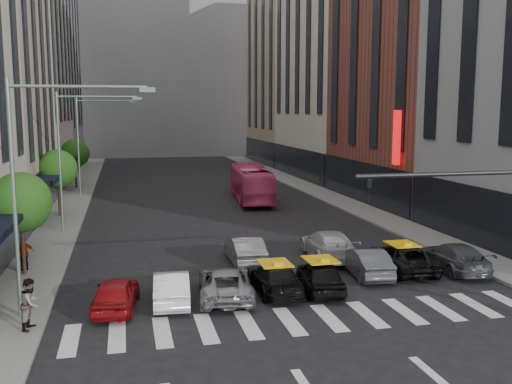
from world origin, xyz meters
TOP-DOWN VIEW (x-y plane):
  - ground at (0.00, 0.00)m, footprint 160.00×160.00m
  - sidewalk_left at (-11.50, 30.00)m, footprint 3.00×96.00m
  - sidewalk_right at (11.50, 30.00)m, footprint 3.00×96.00m
  - building_left_c at (-17.00, 46.00)m, footprint 8.00×20.00m
  - building_left_d at (-17.00, 65.00)m, footprint 8.00×18.00m
  - building_right_b at (17.00, 27.00)m, footprint 8.00×18.00m
  - building_right_c at (17.00, 46.00)m, footprint 8.00×20.00m
  - building_right_d at (17.00, 65.00)m, footprint 8.00×18.00m
  - building_far at (0.00, 85.00)m, footprint 30.00×10.00m
  - tree_near at (-11.80, 10.00)m, footprint 2.88×2.88m
  - tree_mid at (-11.80, 26.00)m, footprint 2.88×2.88m
  - tree_far at (-11.80, 42.00)m, footprint 2.88×2.88m
  - streetlamp_near at (-10.04, 4.00)m, footprint 5.38×0.25m
  - streetlamp_mid at (-10.04, 20.00)m, footprint 5.38×0.25m
  - streetlamp_far at (-10.04, 36.00)m, footprint 5.38×0.25m
  - liberty_sign at (12.60, 20.00)m, footprint 0.30×0.70m
  - car_red at (-7.45, 4.31)m, footprint 2.13×4.17m
  - car_white_front at (-5.20, 4.65)m, footprint 1.72×4.20m
  - car_silver at (-2.90, 4.75)m, footprint 2.77×5.02m
  - taxi_left at (-0.64, 5.01)m, footprint 1.83×4.48m
  - taxi_center at (1.36, 4.69)m, footprint 2.22×4.35m
  - car_grey_mid at (4.30, 6.44)m, footprint 1.84×4.38m
  - taxi_right at (6.42, 6.84)m, footprint 2.56×5.02m
  - car_grey_curb at (8.97, 6.30)m, footprint 2.27×4.97m
  - car_row2_left at (-0.94, 9.96)m, footprint 1.67×4.54m
  - car_row2_right at (3.68, 9.99)m, footprint 2.48×5.42m
  - bus at (3.97, 30.41)m, footprint 3.67×11.50m
  - pedestrian_near at (-10.40, 2.54)m, footprint 0.90×1.05m
  - pedestrian_far at (-11.90, 10.68)m, footprint 1.09×0.75m

SIDE VIEW (x-z plane):
  - ground at x=0.00m, z-range 0.00..0.00m
  - sidewalk_left at x=-11.50m, z-range 0.00..0.15m
  - sidewalk_right at x=11.50m, z-range 0.00..0.15m
  - taxi_left at x=-0.64m, z-range 0.00..1.30m
  - car_silver at x=-2.90m, z-range 0.00..1.33m
  - car_white_front at x=-5.20m, z-range 0.00..1.35m
  - taxi_right at x=6.42m, z-range 0.00..1.36m
  - car_red at x=-7.45m, z-range 0.00..1.36m
  - car_grey_mid at x=4.30m, z-range 0.00..1.41m
  - car_grey_curb at x=8.97m, z-range 0.00..1.41m
  - taxi_center at x=1.36m, z-range 0.00..1.42m
  - car_row2_left at x=-0.94m, z-range 0.00..1.49m
  - car_row2_right at x=3.68m, z-range 0.00..1.54m
  - pedestrian_far at x=-11.90m, z-range 0.15..1.86m
  - pedestrian_near at x=-10.40m, z-range 0.15..2.02m
  - bus at x=3.97m, z-range 0.00..3.15m
  - tree_near at x=-11.80m, z-range 1.18..6.13m
  - tree_mid at x=-11.80m, z-range 1.18..6.13m
  - tree_far at x=-11.80m, z-range 1.18..6.13m
  - streetlamp_near at x=-10.04m, z-range 1.40..10.40m
  - streetlamp_mid at x=-10.04m, z-range 1.40..10.40m
  - streetlamp_far at x=-10.04m, z-range 1.40..10.40m
  - liberty_sign at x=12.60m, z-range 4.00..8.00m
  - building_right_b at x=17.00m, z-range 0.00..26.00m
  - building_right_d at x=17.00m, z-range 0.00..28.00m
  - building_left_d at x=-17.00m, z-range 0.00..30.00m
  - building_left_c at x=-17.00m, z-range 0.00..36.00m
  - building_far at x=0.00m, z-range 0.00..36.00m
  - building_right_c at x=17.00m, z-range 0.00..40.00m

